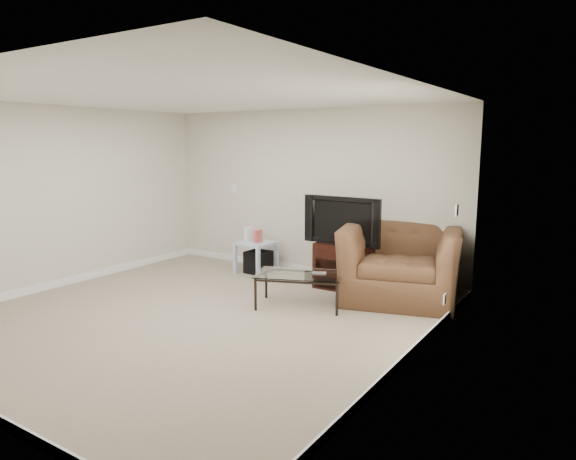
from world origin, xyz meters
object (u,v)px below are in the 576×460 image
Objects in this scene: side_table at (256,257)px; tv_stand at (346,265)px; recliner at (400,251)px; television at (345,220)px; subwoofer at (258,262)px; coffee_table at (300,290)px.

tv_stand is at bearing 0.00° from side_table.
television is at bearing 158.90° from recliner.
side_table reaches higher than subwoofer.
tv_stand is 1.54m from side_table.
side_table is 0.08m from subwoofer.
subwoofer is 0.23× the size of recliner.
television is 3.12× the size of subwoofer.
recliner is at bearing -3.05° from subwoofer.
recliner reaches higher than subwoofer.
side_table is 0.48× the size of coffee_table.
tv_stand reaches higher than side_table.
television is 1.27m from coffee_table.
subwoofer is at bearing 178.84° from tv_stand.
coffee_table is (-0.10, -1.02, -0.76)m from television.
tv_stand is 2.26× the size of subwoofer.
television reaches higher than side_table.
recliner reaches higher than coffee_table.
television is 2.07× the size of side_table.
television reaches higher than subwoofer.
subwoofer is (-1.51, 0.05, -0.79)m from television.
recliner is at bearing 45.72° from coffee_table.
subwoofer is 0.32× the size of coffee_table.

